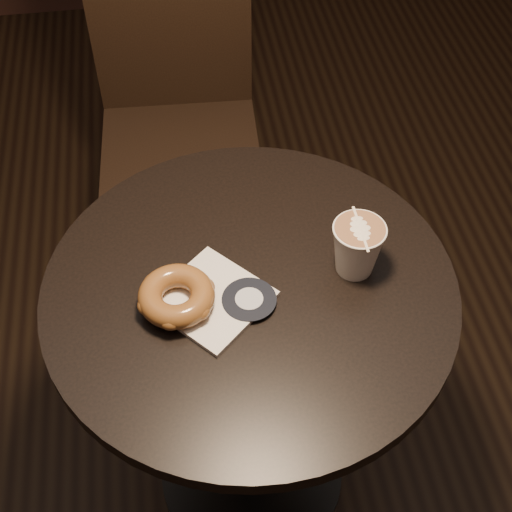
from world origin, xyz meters
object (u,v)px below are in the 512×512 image
cafe_table (251,350)px  latte_cup (357,249)px  pastry_bag (212,299)px  chair (176,91)px  doughnut (176,296)px

cafe_table → latte_cup: 0.31m
cafe_table → pastry_bag: (-0.07, -0.02, 0.20)m
chair → pastry_bag: bearing=-86.4°
latte_cup → doughnut: bearing=-173.0°
chair → doughnut: size_ratio=8.20×
cafe_table → doughnut: (-0.12, -0.03, 0.23)m
cafe_table → latte_cup: latte_cup is taller
pastry_bag → doughnut: 0.06m
doughnut → latte_cup: bearing=7.0°
latte_cup → cafe_table: bearing=-177.2°
cafe_table → chair: chair is taller
doughnut → cafe_table: bearing=13.1°
chair → cafe_table: bearing=-81.7°
pastry_bag → chair: bearing=48.2°
chair → latte_cup: 0.86m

